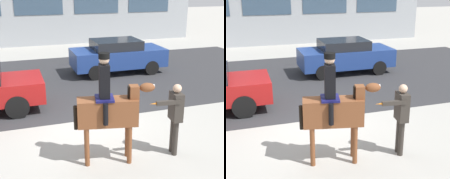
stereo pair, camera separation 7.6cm
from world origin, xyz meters
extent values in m
plane|color=#9E9B93|center=(0.00, 0.00, 0.00)|extent=(80.00, 80.00, 0.00)
cube|color=#2D2D30|center=(0.00, 4.75, 0.00)|extent=(21.54, 8.50, 0.01)
cube|color=brown|center=(-0.05, -1.83, 1.22)|extent=(1.38, 0.70, 0.60)
cylinder|color=brown|center=(0.45, -1.77, 0.46)|extent=(0.11, 0.11, 0.92)
cylinder|color=brown|center=(0.39, -2.07, 0.46)|extent=(0.11, 0.11, 0.92)
cylinder|color=brown|center=(-0.48, -1.58, 0.46)|extent=(0.11, 0.11, 0.92)
cylinder|color=brown|center=(-0.54, -1.88, 0.46)|extent=(0.11, 0.11, 0.92)
cube|color=brown|center=(0.52, -1.94, 1.56)|extent=(0.24, 0.28, 0.49)
cube|color=black|center=(0.41, -1.92, 1.58)|extent=(0.06, 0.09, 0.44)
ellipsoid|color=brown|center=(0.81, -2.00, 1.76)|extent=(0.38, 0.26, 0.21)
cube|color=silver|center=(0.91, -2.02, 1.78)|extent=(0.13, 0.07, 0.08)
cylinder|color=black|center=(-0.73, -1.69, 1.12)|extent=(0.09, 0.09, 0.55)
cube|color=#14144C|center=(-0.11, -1.81, 1.54)|extent=(0.49, 0.55, 0.05)
cube|color=black|center=(-0.11, -1.81, 1.93)|extent=(0.28, 0.36, 0.72)
sphere|color=#D1A889|center=(-0.11, -1.81, 2.40)|extent=(0.22, 0.22, 0.22)
cylinder|color=black|center=(-0.11, -1.81, 2.48)|extent=(0.24, 0.24, 0.12)
cylinder|color=black|center=(-0.06, -1.55, 1.28)|extent=(0.11, 0.11, 0.48)
cylinder|color=black|center=(-0.17, -2.08, 1.28)|extent=(0.11, 0.11, 0.48)
cylinder|color=#332D28|center=(1.55, -2.07, 0.44)|extent=(0.13, 0.13, 0.88)
cylinder|color=#332D28|center=(1.56, -1.91, 0.44)|extent=(0.13, 0.13, 0.88)
cube|color=#332D28|center=(1.55, -1.99, 1.21)|extent=(0.26, 0.42, 0.67)
sphere|color=#D1A889|center=(1.55, -1.99, 1.65)|extent=(0.20, 0.20, 0.20)
cube|color=#332D28|center=(1.26, -2.14, 1.40)|extent=(0.56, 0.15, 0.09)
cone|color=orange|center=(0.92, -2.11, 1.40)|extent=(0.18, 0.06, 0.04)
cylinder|color=black|center=(-1.92, 1.33, 0.36)|extent=(0.72, 0.21, 0.72)
cylinder|color=black|center=(-1.92, 2.93, 0.36)|extent=(0.72, 0.21, 0.72)
cube|color=navy|center=(2.66, 5.23, 0.71)|extent=(4.17, 1.82, 0.78)
cube|color=black|center=(2.56, 5.23, 1.30)|extent=(2.09, 1.60, 0.41)
cylinder|color=black|center=(3.95, 4.39, 0.32)|extent=(0.64, 0.22, 0.64)
cylinder|color=black|center=(3.95, 6.07, 0.32)|extent=(0.64, 0.22, 0.64)
cylinder|color=black|center=(1.37, 4.39, 0.32)|extent=(0.64, 0.22, 0.64)
cylinder|color=black|center=(1.37, 6.07, 0.32)|extent=(0.64, 0.22, 0.64)
camera|label=1|loc=(-1.92, -7.86, 3.91)|focal=50.00mm
camera|label=2|loc=(-1.85, -7.88, 3.91)|focal=50.00mm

